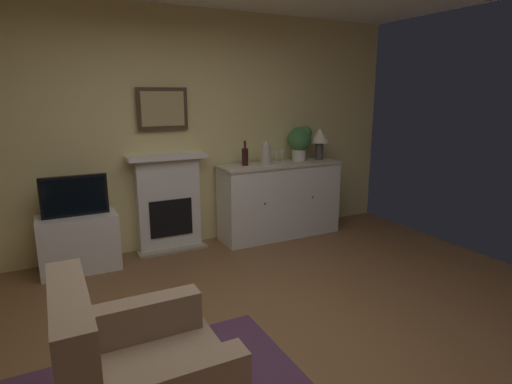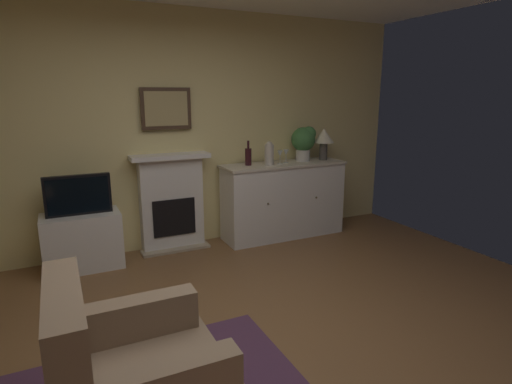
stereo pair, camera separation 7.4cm
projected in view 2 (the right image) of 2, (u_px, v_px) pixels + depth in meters
ground_plane at (256, 365)px, 2.82m from camera, size 6.20×4.92×0.10m
wall_rear at (161, 132)px, 4.63m from camera, size 6.20×0.06×2.67m
fireplace_unit at (172, 202)px, 4.72m from camera, size 0.87×0.30×1.10m
framed_picture at (166, 109)px, 4.52m from camera, size 0.55×0.04×0.45m
sideboard_cabinet at (283, 200)px, 5.16m from camera, size 1.54×0.49×0.93m
table_lamp at (324, 138)px, 5.24m from camera, size 0.26×0.26×0.40m
wine_bottle at (248, 156)px, 4.88m from camera, size 0.08×0.08×0.29m
wine_glass_left at (280, 154)px, 4.96m from camera, size 0.07×0.07×0.16m
wine_glass_center at (286, 153)px, 5.05m from camera, size 0.07×0.07×0.16m
vase_decorative at (269, 153)px, 4.88m from camera, size 0.11×0.11×0.28m
tv_cabinet at (83, 241)px, 4.23m from camera, size 0.75×0.42×0.58m
tv_set at (78, 195)px, 4.09m from camera, size 0.62×0.07×0.40m
potted_plant_small at (304, 140)px, 5.17m from camera, size 0.30×0.30×0.43m
armchair at (132, 380)px, 2.04m from camera, size 0.81×0.78×0.92m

